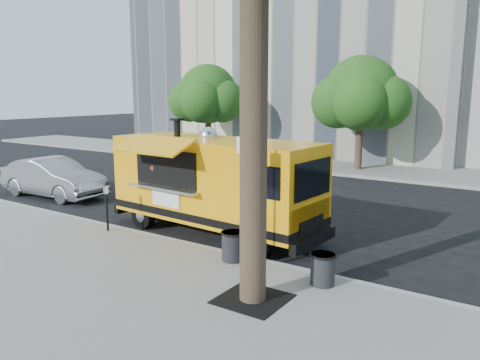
# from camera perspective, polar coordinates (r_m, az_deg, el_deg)

# --- Properties ---
(ground) EXTENTS (120.00, 120.00, 0.00)m
(ground) POSITION_cam_1_polar(r_m,az_deg,el_deg) (12.41, -1.75, -7.59)
(ground) COLOR black
(ground) RESTS_ON ground
(sidewalk) EXTENTS (60.00, 6.00, 0.15)m
(sidewalk) POSITION_cam_1_polar(r_m,az_deg,el_deg) (9.62, -16.08, -13.08)
(sidewalk) COLOR gray
(sidewalk) RESTS_ON ground
(curb) EXTENTS (60.00, 0.14, 0.16)m
(curb) POSITION_cam_1_polar(r_m,az_deg,el_deg) (11.68, -4.43, -8.41)
(curb) COLOR #999993
(curb) RESTS_ON ground
(far_sidewalk) EXTENTS (60.00, 5.00, 0.15)m
(far_sidewalk) POSITION_cam_1_polar(r_m,az_deg,el_deg) (24.38, 16.98, 1.18)
(far_sidewalk) COLOR gray
(far_sidewalk) RESTS_ON ground
(tree_well) EXTENTS (1.20, 1.20, 0.02)m
(tree_well) POSITION_cam_1_polar(r_m,az_deg,el_deg) (8.83, 1.55, -14.29)
(tree_well) COLOR black
(tree_well) RESTS_ON sidewalk
(far_tree_a) EXTENTS (3.42, 3.42, 5.36)m
(far_tree_a) POSITION_cam_1_polar(r_m,az_deg,el_deg) (27.63, -3.94, 10.38)
(far_tree_a) COLOR #33261C
(far_tree_a) RESTS_ON far_sidewalk
(far_tree_b) EXTENTS (3.60, 3.60, 5.50)m
(far_tree_b) POSITION_cam_1_polar(r_m,az_deg,el_deg) (23.63, 14.55, 10.17)
(far_tree_b) COLOR #33261C
(far_tree_b) RESTS_ON far_sidewalk
(sign_post) EXTENTS (0.28, 0.06, 3.00)m
(sign_post) POSITION_cam_1_polar(r_m,az_deg,el_deg) (9.84, 0.30, -1.27)
(sign_post) COLOR silver
(sign_post) RESTS_ON sidewalk
(parking_meter) EXTENTS (0.11, 0.11, 1.33)m
(parking_meter) POSITION_cam_1_polar(r_m,az_deg,el_deg) (13.17, -15.98, -2.50)
(parking_meter) COLOR black
(parking_meter) RESTS_ON sidewalk
(food_truck) EXTENTS (6.47, 3.13, 3.12)m
(food_truck) POSITION_cam_1_polar(r_m,az_deg,el_deg) (12.80, -3.30, -0.24)
(food_truck) COLOR #FFAB0D
(food_truck) RESTS_ON ground
(sedan) EXTENTS (4.49, 1.76, 1.45)m
(sedan) POSITION_cam_1_polar(r_m,az_deg,el_deg) (18.89, -21.81, 0.25)
(sedan) COLOR #A2A4A9
(sedan) RESTS_ON ground
(trash_bin_left) EXTENTS (0.55, 0.55, 0.66)m
(trash_bin_left) POSITION_cam_1_polar(r_m,az_deg,el_deg) (10.59, -0.85, -7.95)
(trash_bin_left) COLOR black
(trash_bin_left) RESTS_ON sidewalk
(trash_bin_right) EXTENTS (0.53, 0.53, 0.63)m
(trash_bin_right) POSITION_cam_1_polar(r_m,az_deg,el_deg) (9.46, 10.05, -10.54)
(trash_bin_right) COLOR black
(trash_bin_right) RESTS_ON sidewalk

